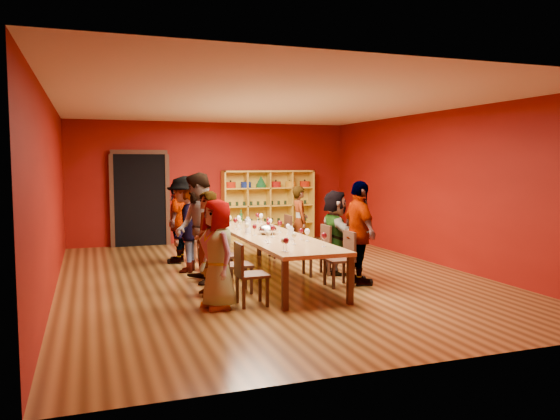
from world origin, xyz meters
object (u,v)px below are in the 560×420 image
at_px(person_right_4, 300,221).
at_px(person_left_3, 185,224).
at_px(chair_person_left_2, 220,252).
at_px(chair_person_right_1, 343,256).
at_px(wine_bottle, 241,218).
at_px(chair_person_left_0, 246,271).
at_px(person_right_2, 335,232).
at_px(person_right_1, 359,233).
at_px(chair_person_right_4, 283,234).
at_px(shelving_unit, 268,202).
at_px(chair_person_left_1, 233,261).
at_px(chair_person_left_3, 207,244).
at_px(chair_person_right_2, 320,247).
at_px(chair_person_left_4, 197,237).
at_px(tasting_table, 269,237).
at_px(spittoon_bowl, 267,230).
at_px(person_left_0, 218,254).
at_px(person_left_2, 198,228).
at_px(person_left_4, 178,222).
at_px(person_left_1, 207,244).

bearing_deg(person_right_4, person_left_3, 116.58).
xyz_separation_m(chair_person_left_2, person_right_4, (2.19, 1.89, 0.26)).
height_order(chair_person_right_1, wine_bottle, wine_bottle).
xyz_separation_m(chair_person_left_0, person_right_2, (2.11, 1.59, 0.26)).
bearing_deg(person_right_1, chair_person_right_4, 7.51).
xyz_separation_m(shelving_unit, chair_person_left_1, (-2.31, -5.29, -0.49)).
height_order(chair_person_left_3, person_right_2, person_right_2).
xyz_separation_m(chair_person_left_2, person_right_2, (2.11, -0.06, 0.26)).
bearing_deg(chair_person_right_2, chair_person_left_0, -138.82).
bearing_deg(chair_person_left_4, chair_person_left_0, -90.00).
height_order(chair_person_left_1, chair_person_left_4, same).
relative_size(tasting_table, person_right_4, 2.99).
bearing_deg(spittoon_bowl, person_right_4, 53.56).
relative_size(person_left_0, person_left_3, 0.86).
bearing_deg(chair_person_left_3, chair_person_left_0, -90.00).
xyz_separation_m(person_left_2, person_left_4, (-0.03, 1.98, -0.11)).
bearing_deg(chair_person_right_4, chair_person_right_2, -90.00).
height_order(person_right_1, chair_person_right_2, person_right_1).
height_order(person_left_4, chair_person_right_1, person_left_4).
bearing_deg(tasting_table, person_right_2, -7.36).
height_order(chair_person_left_1, chair_person_right_4, same).
distance_m(chair_person_left_0, person_right_1, 2.23).
height_order(person_left_4, wine_bottle, person_left_4).
relative_size(person_left_1, chair_person_right_1, 1.77).
distance_m(chair_person_left_0, chair_person_right_1, 1.94).
bearing_deg(person_right_2, tasting_table, 87.04).
distance_m(person_left_3, person_left_4, 0.97).
bearing_deg(chair_person_left_1, person_left_1, 180.00).
height_order(person_left_1, person_left_3, person_left_3).
distance_m(person_left_0, wine_bottle, 3.97).
xyz_separation_m(person_left_2, chair_person_right_2, (2.18, -0.06, -0.43)).
height_order(person_left_3, wine_bottle, person_left_3).
xyz_separation_m(chair_person_left_1, person_left_1, (-0.40, 0.00, 0.29)).
height_order(chair_person_right_2, spittoon_bowl, spittoon_bowl).
distance_m(chair_person_left_0, person_left_1, 0.92).
distance_m(person_left_3, chair_person_right_2, 2.49).
height_order(chair_person_left_2, chair_person_left_4, same).
xyz_separation_m(chair_person_left_4, chair_person_right_4, (1.82, -0.09, 0.00)).
xyz_separation_m(person_right_2, wine_bottle, (-1.16, 2.14, 0.10)).
bearing_deg(chair_person_left_4, wine_bottle, 5.85).
xyz_separation_m(chair_person_right_1, spittoon_bowl, (-0.93, 1.12, 0.33)).
bearing_deg(person_left_1, chair_person_left_1, 86.09).
distance_m(person_left_4, chair_person_right_1, 3.72).
bearing_deg(person_right_2, person_right_4, 2.01).
xyz_separation_m(chair_person_left_4, person_right_2, (2.11, -2.04, 0.26)).
distance_m(person_left_2, chair_person_right_2, 2.22).
distance_m(chair_person_left_4, chair_person_right_4, 1.82).
distance_m(tasting_table, chair_person_left_4, 2.10).
bearing_deg(chair_person_left_4, chair_person_right_4, -2.73).
xyz_separation_m(chair_person_left_2, spittoon_bowl, (0.89, 0.12, 0.33)).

